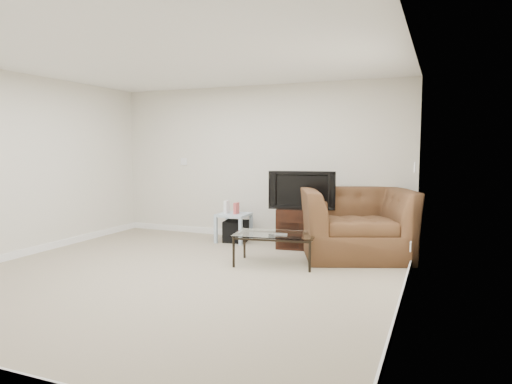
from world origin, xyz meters
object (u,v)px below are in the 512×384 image
at_px(tv_stand, 302,228).
at_px(subwoofer, 236,232).
at_px(side_table, 234,228).
at_px(coffee_table, 275,249).
at_px(television, 302,190).
at_px(recliner, 355,211).

xyz_separation_m(tv_stand, subwoofer, (-1.10, 0.02, -0.14)).
height_order(side_table, coffee_table, side_table).
xyz_separation_m(subwoofer, coffee_table, (1.07, -1.12, 0.04)).
height_order(subwoofer, coffee_table, coffee_table).
relative_size(television, coffee_table, 0.88).
bearing_deg(tv_stand, recliner, -25.07).
bearing_deg(coffee_table, tv_stand, 88.28).
relative_size(side_table, subwoofer, 1.35).
xyz_separation_m(side_table, subwoofer, (0.03, 0.02, -0.07)).
bearing_deg(coffee_table, television, 88.03).
distance_m(subwoofer, recliner, 2.01).
bearing_deg(side_table, subwoofer, 33.95).
relative_size(tv_stand, television, 0.79).
relative_size(recliner, coffee_table, 1.40).
bearing_deg(tv_stand, coffee_table, -99.23).
bearing_deg(tv_stand, subwoofer, 171.50).
bearing_deg(recliner, tv_stand, 141.00).
height_order(television, coffee_table, television).
bearing_deg(side_table, television, -1.48).
distance_m(side_table, coffee_table, 1.56).
bearing_deg(coffee_table, recliner, 44.13).
distance_m(subwoofer, coffee_table, 1.55).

